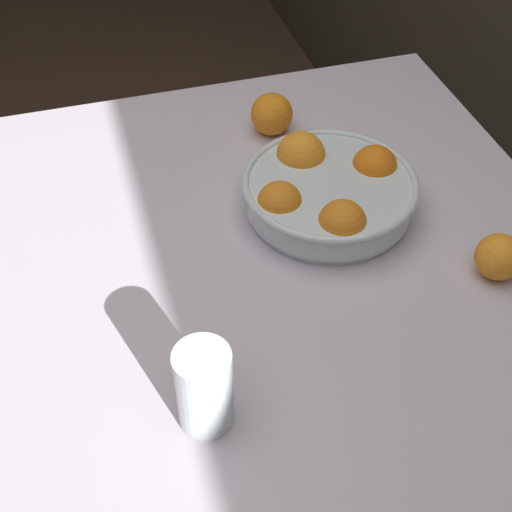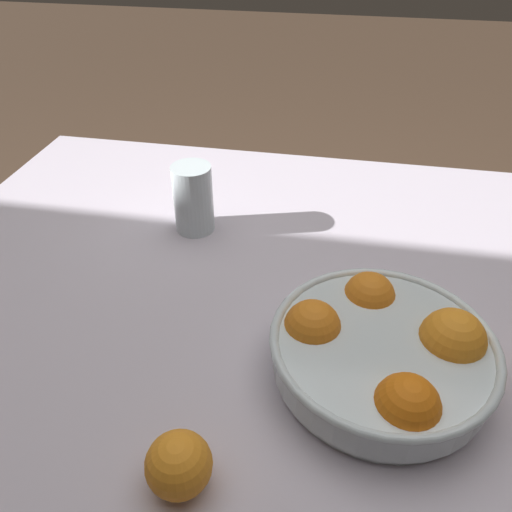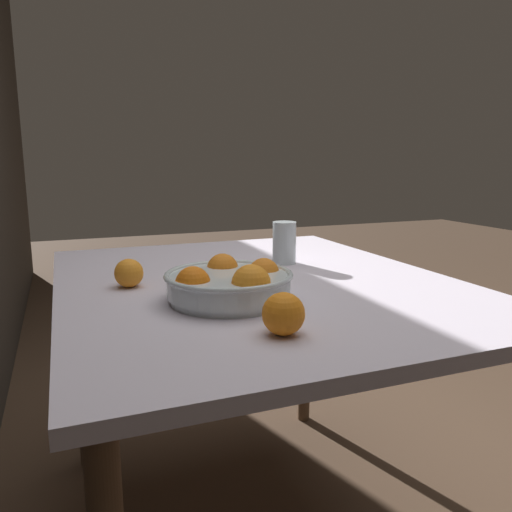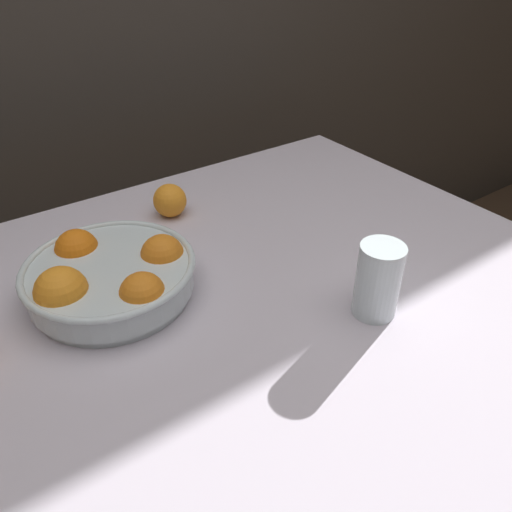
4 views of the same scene
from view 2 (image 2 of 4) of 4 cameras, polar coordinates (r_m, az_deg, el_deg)
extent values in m
cube|color=silver|center=(0.80, 0.76, -5.04)|extent=(1.22, 0.99, 0.03)
cylinder|color=brown|center=(1.45, 26.18, -7.26)|extent=(0.05, 0.05, 0.75)
cylinder|color=brown|center=(1.52, -17.22, -2.23)|extent=(0.05, 0.05, 0.75)
cylinder|color=silver|center=(0.69, 13.70, -12.48)|extent=(0.26, 0.26, 0.02)
cylinder|color=silver|center=(0.66, 14.08, -10.78)|extent=(0.27, 0.27, 0.05)
torus|color=silver|center=(0.65, 14.38, -9.43)|extent=(0.29, 0.29, 0.01)
sphere|color=orange|center=(0.66, 6.43, -8.18)|extent=(0.08, 0.08, 0.08)
sphere|color=orange|center=(0.60, 16.81, -16.15)|extent=(0.08, 0.08, 0.08)
sphere|color=orange|center=(0.68, 21.46, -8.98)|extent=(0.08, 0.08, 0.08)
sphere|color=orange|center=(0.72, 12.78, -4.60)|extent=(0.07, 0.07, 0.07)
cylinder|color=#F4A314|center=(0.91, -7.12, 5.87)|extent=(0.06, 0.06, 0.10)
cylinder|color=silver|center=(0.90, -7.17, 6.52)|extent=(0.07, 0.07, 0.13)
sphere|color=orange|center=(0.57, -8.82, -22.50)|extent=(0.07, 0.07, 0.07)
camera|label=1|loc=(1.14, -44.51, 43.10)|focal=50.00mm
camera|label=3|loc=(1.12, 87.24, -11.20)|focal=35.00mm
camera|label=4|loc=(1.17, 29.18, 34.33)|focal=35.00mm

